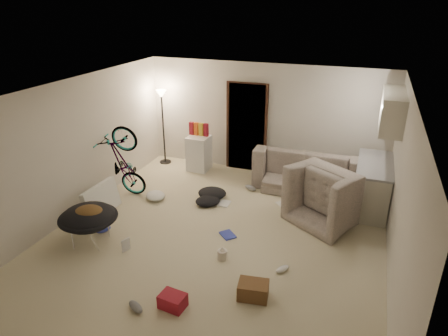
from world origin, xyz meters
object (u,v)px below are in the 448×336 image
(drink_case_a, at_px, (253,290))
(drink_case_b, at_px, (173,301))
(saucer_chair, at_px, (89,222))
(tv_box, at_px, (101,200))
(mini_fridge, at_px, (199,153))
(kitchen_counter, at_px, (372,186))
(sofa, at_px, (307,174))
(floor_lamp, at_px, (162,111))
(juicer, at_px, (222,254))
(bicycle, at_px, (125,177))
(armchair, at_px, (335,199))

(drink_case_a, xyz_separation_m, drink_case_b, (-0.94, -0.55, -0.02))
(saucer_chair, bearing_deg, tv_box, 115.37)
(mini_fridge, xyz_separation_m, drink_case_b, (1.52, -4.35, -0.31))
(kitchen_counter, height_order, drink_case_a, kitchen_counter)
(sofa, relative_size, drink_case_b, 6.53)
(kitchen_counter, distance_m, drink_case_a, 3.56)
(mini_fridge, distance_m, drink_case_a, 4.54)
(sofa, bearing_deg, floor_lamp, -3.98)
(juicer, bearing_deg, saucer_chair, -171.29)
(floor_lamp, relative_size, drink_case_a, 4.44)
(mini_fridge, distance_m, drink_case_b, 4.62)
(bicycle, distance_m, drink_case_b, 3.52)
(drink_case_b, bearing_deg, kitchen_counter, 64.23)
(mini_fridge, relative_size, saucer_chair, 0.86)
(tv_box, height_order, drink_case_b, tv_box)
(bicycle, height_order, juicer, bicycle)
(drink_case_a, relative_size, drink_case_b, 1.21)
(bicycle, xyz_separation_m, juicer, (2.63, -1.35, -0.32))
(floor_lamp, relative_size, drink_case_b, 5.38)
(bicycle, height_order, saucer_chair, bicycle)
(sofa, xyz_separation_m, armchair, (0.69, -1.14, 0.07))
(mini_fridge, distance_m, tv_box, 2.73)
(drink_case_a, bearing_deg, saucer_chair, 165.19)
(sofa, height_order, tv_box, sofa)
(armchair, height_order, drink_case_b, armchair)
(armchair, distance_m, bicycle, 4.14)
(juicer, bearing_deg, tv_box, 168.03)
(drink_case_a, distance_m, drink_case_b, 1.09)
(juicer, bearing_deg, sofa, 75.48)
(bicycle, bearing_deg, tv_box, 175.36)
(tv_box, xyz_separation_m, drink_case_b, (2.38, -1.77, -0.20))
(sofa, xyz_separation_m, bicycle, (-3.42, -1.69, 0.09))
(kitchen_counter, relative_size, tv_box, 1.69)
(kitchen_counter, bearing_deg, armchair, -131.92)
(kitchen_counter, xyz_separation_m, mini_fridge, (-3.86, 0.55, -0.03))
(bicycle, height_order, drink_case_a, bicycle)
(armchair, height_order, bicycle, bicycle)
(saucer_chair, xyz_separation_m, tv_box, (-0.42, 0.90, -0.11))
(sofa, relative_size, armchair, 1.83)
(tv_box, bearing_deg, sofa, 37.18)
(floor_lamp, distance_m, tv_box, 2.87)
(floor_lamp, relative_size, sofa, 0.82)
(drink_case_b, bearing_deg, drink_case_a, 36.14)
(armchair, distance_m, drink_case_a, 2.69)
(kitchen_counter, xyz_separation_m, armchair, (-0.62, -0.69, -0.05))
(bicycle, relative_size, juicer, 6.98)
(armchair, bearing_deg, kitchen_counter, -99.32)
(mini_fridge, bearing_deg, armchair, -19.16)
(saucer_chair, bearing_deg, juicer, 8.71)
(saucer_chair, bearing_deg, drink_case_b, -24.10)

